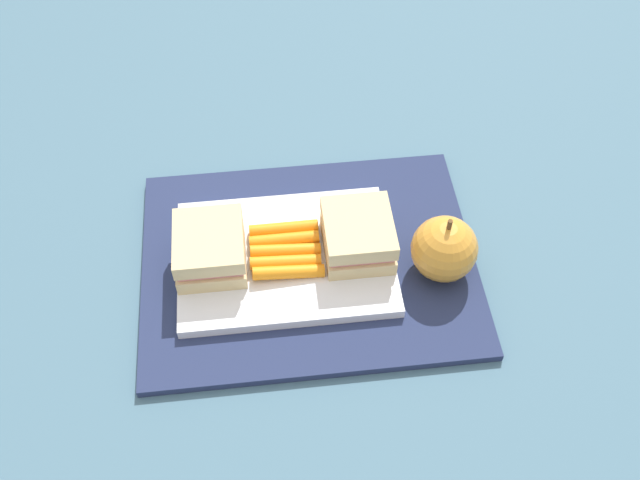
{
  "coord_description": "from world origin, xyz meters",
  "views": [
    {
      "loc": [
        -0.04,
        -0.47,
        0.65
      ],
      "look_at": [
        0.01,
        0.0,
        0.04
      ],
      "focal_mm": 40.98,
      "sensor_mm": 36.0,
      "label": 1
    }
  ],
  "objects_px": {
    "food_tray": "(285,258)",
    "sandwich_half_left": "(210,249)",
    "carrot_sticks_bundle": "(285,250)",
    "sandwich_half_right": "(358,235)",
    "apple": "(444,249)"
  },
  "relations": [
    {
      "from": "food_tray",
      "to": "sandwich_half_left",
      "type": "height_order",
      "value": "sandwich_half_left"
    },
    {
      "from": "food_tray",
      "to": "carrot_sticks_bundle",
      "type": "relative_size",
      "value": 2.95
    },
    {
      "from": "food_tray",
      "to": "carrot_sticks_bundle",
      "type": "bearing_deg",
      "value": 13.49
    },
    {
      "from": "food_tray",
      "to": "sandwich_half_right",
      "type": "relative_size",
      "value": 2.88
    },
    {
      "from": "sandwich_half_left",
      "to": "carrot_sticks_bundle",
      "type": "bearing_deg",
      "value": 0.08
    },
    {
      "from": "sandwich_half_left",
      "to": "carrot_sticks_bundle",
      "type": "height_order",
      "value": "sandwich_half_left"
    },
    {
      "from": "carrot_sticks_bundle",
      "to": "sandwich_half_left",
      "type": "bearing_deg",
      "value": -179.92
    },
    {
      "from": "sandwich_half_right",
      "to": "sandwich_half_left",
      "type": "bearing_deg",
      "value": 180.0
    },
    {
      "from": "apple",
      "to": "carrot_sticks_bundle",
      "type": "bearing_deg",
      "value": 170.14
    },
    {
      "from": "sandwich_half_left",
      "to": "carrot_sticks_bundle",
      "type": "xyz_separation_m",
      "value": [
        0.08,
        0.0,
        -0.02
      ]
    },
    {
      "from": "sandwich_half_left",
      "to": "carrot_sticks_bundle",
      "type": "relative_size",
      "value": 1.03
    },
    {
      "from": "sandwich_half_left",
      "to": "sandwich_half_right",
      "type": "xyz_separation_m",
      "value": [
        0.16,
        0.0,
        0.0
      ]
    },
    {
      "from": "carrot_sticks_bundle",
      "to": "apple",
      "type": "xyz_separation_m",
      "value": [
        0.16,
        -0.03,
        0.02
      ]
    },
    {
      "from": "food_tray",
      "to": "carrot_sticks_bundle",
      "type": "xyz_separation_m",
      "value": [
        0.0,
        0.0,
        0.01
      ]
    },
    {
      "from": "food_tray",
      "to": "apple",
      "type": "distance_m",
      "value": 0.17
    }
  ]
}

